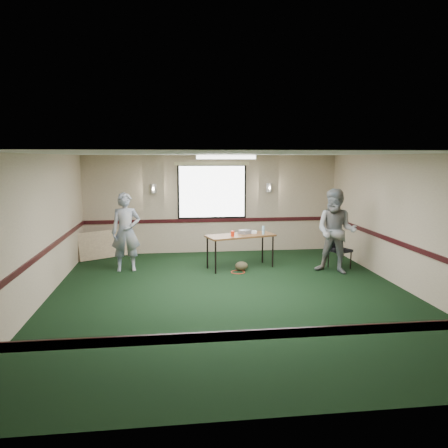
{
  "coord_description": "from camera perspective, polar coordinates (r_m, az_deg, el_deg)",
  "views": [
    {
      "loc": [
        -1.16,
        -8.01,
        2.63
      ],
      "look_at": [
        0.0,
        1.3,
        1.2
      ],
      "focal_mm": 35.0,
      "sensor_mm": 36.0,
      "label": 1
    }
  ],
  "objects": [
    {
      "name": "person_right",
      "position": [
        10.25,
        14.42,
        -0.94
      ],
      "size": [
        1.19,
        1.13,
        1.93
      ],
      "primitive_type": "imported",
      "rotation": [
        0.0,
        0.0,
        -0.58
      ],
      "color": "#6A8AA5",
      "rests_on": "ground"
    },
    {
      "name": "projector",
      "position": [
        10.54,
        2.74,
        -1.04
      ],
      "size": [
        0.35,
        0.35,
        0.09
      ],
      "primitive_type": "cube",
      "rotation": [
        0.0,
        0.0,
        0.68
      ],
      "color": "gray",
      "rests_on": "folding_table"
    },
    {
      "name": "cable_coil",
      "position": [
        10.16,
        1.83,
        -6.29
      ],
      "size": [
        0.36,
        0.36,
        0.02
      ],
      "primitive_type": "torus",
      "rotation": [
        0.0,
        0.0,
        -0.1
      ],
      "color": "red",
      "rests_on": "ground"
    },
    {
      "name": "folding_table",
      "position": [
        10.41,
        2.15,
        -1.74
      ],
      "size": [
        1.74,
        1.08,
        0.81
      ],
      "rotation": [
        0.0,
        0.0,
        0.28
      ],
      "color": "#532E17",
      "rests_on": "ground"
    },
    {
      "name": "game_console",
      "position": [
        10.65,
        3.67,
        -1.04
      ],
      "size": [
        0.24,
        0.2,
        0.06
      ],
      "primitive_type": "cube",
      "rotation": [
        0.0,
        0.0,
        -0.11
      ],
      "color": "white",
      "rests_on": "folding_table"
    },
    {
      "name": "conference_chair",
      "position": [
        10.86,
        14.57,
        -2.8
      ],
      "size": [
        0.58,
        0.59,
        0.9
      ],
      "rotation": [
        0.0,
        0.0,
        0.41
      ],
      "color": "black",
      "rests_on": "ground"
    },
    {
      "name": "folded_table",
      "position": [
        11.96,
        -15.34,
        -2.58
      ],
      "size": [
        1.31,
        0.92,
        0.72
      ],
      "primitive_type": "cube",
      "rotation": [
        -0.21,
        0.0,
        0.55
      ],
      "color": "#9C7C60",
      "rests_on": "ground"
    },
    {
      "name": "duffel_bag",
      "position": [
        10.3,
        2.29,
        -5.51
      ],
      "size": [
        0.31,
        0.23,
        0.22
      ],
      "primitive_type": "ellipsoid",
      "rotation": [
        0.0,
        0.0,
        0.01
      ],
      "color": "#423A25",
      "rests_on": "ground"
    },
    {
      "name": "red_cup",
      "position": [
        10.17,
        1.13,
        -1.28
      ],
      "size": [
        0.09,
        0.09,
        0.13
      ],
      "primitive_type": "cylinder",
      "color": "red",
      "rests_on": "folding_table"
    },
    {
      "name": "water_bottle",
      "position": [
        10.48,
        5.14,
        -0.81
      ],
      "size": [
        0.06,
        0.06,
        0.2
      ],
      "primitive_type": "cylinder",
      "color": "#89C6E1",
      "rests_on": "folding_table"
    },
    {
      "name": "ground",
      "position": [
        8.51,
        1.09,
        -9.34
      ],
      "size": [
        8.0,
        8.0,
        0.0
      ],
      "primitive_type": "plane",
      "color": "black",
      "rests_on": "ground"
    },
    {
      "name": "room_shell",
      "position": [
        10.25,
        -0.57,
        2.79
      ],
      "size": [
        8.0,
        8.02,
        8.0
      ],
      "color": "tan",
      "rests_on": "ground"
    },
    {
      "name": "person_left",
      "position": [
        10.4,
        -12.69,
        -1.02
      ],
      "size": [
        0.69,
        0.48,
        1.84
      ],
      "primitive_type": "imported",
      "rotation": [
        0.0,
        0.0,
        0.06
      ],
      "color": "#3E588A",
      "rests_on": "ground"
    }
  ]
}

